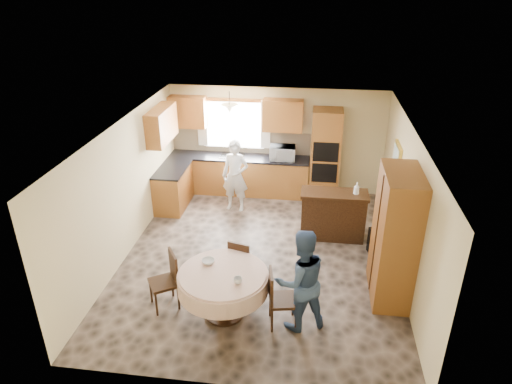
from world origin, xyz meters
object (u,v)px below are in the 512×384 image
object	(u,v)px
dining_table	(223,282)
chair_left	(168,277)
chair_back	(241,261)
chair_right	(278,296)
sideboard	(333,216)
cupboard	(395,237)
oven_tower	(325,155)
person_dining	(301,281)
person_sink	(235,176)

from	to	relation	value
dining_table	chair_left	xyz separation A→B (m)	(-0.91, 0.12, -0.09)
chair_back	chair_right	size ratio (longest dim) A/B	0.96
dining_table	chair_right	xyz separation A→B (m)	(0.84, -0.10, -0.09)
sideboard	cupboard	xyz separation A→B (m)	(0.89, -1.70, 0.63)
oven_tower	dining_table	size ratio (longest dim) A/B	1.54
person_dining	oven_tower	bearing A→B (deg)	-118.52
oven_tower	person_sink	distance (m)	2.13
dining_table	person_dining	xyz separation A→B (m)	(1.16, -0.08, 0.20)
chair_right	person_dining	xyz separation A→B (m)	(0.32, 0.03, 0.29)
oven_tower	chair_left	bearing A→B (deg)	-119.75
sideboard	cupboard	bearing A→B (deg)	-62.54
person_sink	chair_back	bearing A→B (deg)	-71.76
oven_tower	chair_left	size ratio (longest dim) A/B	2.23
cupboard	dining_table	world-z (taller)	cupboard
sideboard	person_dining	distance (m)	2.72
chair_back	person_dining	xyz separation A→B (m)	(1.00, -0.81, 0.31)
chair_left	chair_right	world-z (taller)	chair_left
dining_table	chair_back	distance (m)	0.76
oven_tower	chair_left	distance (m)	4.91
cupboard	chair_left	bearing A→B (deg)	-167.87
chair_left	person_sink	size ratio (longest dim) A/B	0.59
dining_table	person_dining	size ratio (longest dim) A/B	0.85
chair_back	person_dining	bearing A→B (deg)	156.35
chair_right	person_dining	world-z (taller)	person_dining
dining_table	chair_left	size ratio (longest dim) A/B	1.45
cupboard	person_sink	size ratio (longest dim) A/B	1.36
oven_tower	chair_left	xyz separation A→B (m)	(-2.42, -4.23, -0.54)
person_sink	chair_right	bearing A→B (deg)	-64.26
sideboard	person_dining	xyz separation A→B (m)	(-0.53, -2.64, 0.35)
chair_back	sideboard	bearing A→B (deg)	-114.67
chair_left	person_dining	xyz separation A→B (m)	(2.07, -0.19, 0.29)
oven_tower	person_dining	world-z (taller)	oven_tower
sideboard	chair_right	world-z (taller)	chair_right
oven_tower	person_sink	bearing A→B (deg)	-156.27
sideboard	cupboard	world-z (taller)	cupboard
cupboard	chair_right	world-z (taller)	cupboard
chair_right	person_sink	size ratio (longest dim) A/B	0.59
sideboard	chair_left	size ratio (longest dim) A/B	1.37
sideboard	chair_left	xyz separation A→B (m)	(-2.60, -2.45, 0.06)
oven_tower	sideboard	size ratio (longest dim) A/B	1.63
sideboard	dining_table	size ratio (longest dim) A/B	0.95
chair_left	person_dining	distance (m)	2.10
dining_table	chair_back	size ratio (longest dim) A/B	1.51
oven_tower	cupboard	xyz separation A→B (m)	(1.07, -3.48, 0.03)
dining_table	chair_right	bearing A→B (deg)	-6.99
chair_right	cupboard	bearing A→B (deg)	-71.37
dining_table	person_dining	world-z (taller)	person_dining
sideboard	chair_left	distance (m)	3.57
chair_back	person_dining	size ratio (longest dim) A/B	0.56
dining_table	person_sink	world-z (taller)	person_sink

